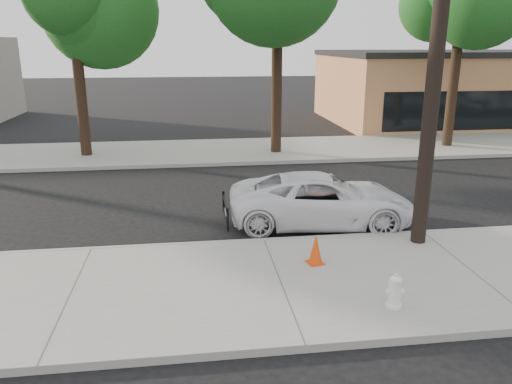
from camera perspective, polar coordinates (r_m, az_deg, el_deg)
The scene contains 11 objects.
ground at distance 13.99m, azimuth -0.36°, elevation -2.77°, with size 120.00×120.00×0.00m, color black.
near_sidewalk at distance 10.04m, azimuth 2.79°, elevation -10.49°, with size 90.00×4.40×0.15m, color gray.
far_sidewalk at distance 22.12m, azimuth -3.15°, elevation 4.72°, with size 90.00×5.00×0.15m, color gray.
curb_near at distance 12.02m, azimuth 0.91°, elevation -5.74°, with size 90.00×0.12×0.16m, color #9E9B93.
building_main at distance 34.12m, azimuth 24.04°, elevation 10.83°, with size 18.00×10.00×4.00m, color #CC7C55.
utility_pole at distance 11.64m, azimuth 20.06°, elevation 15.92°, with size 1.40×0.34×9.00m.
tree_b at distance 21.59m, azimuth -19.89°, elevation 19.74°, with size 4.34×4.20×8.45m.
tree_d at distance 24.20m, azimuth 23.14°, elevation 19.49°, with size 4.50×4.35×8.75m.
police_cruiser at distance 13.31m, azimuth 7.56°, elevation -0.86°, with size 2.25×4.88×1.36m, color white.
fire_hydrant at distance 9.32m, azimuth 15.57°, elevation -10.94°, with size 0.32×0.29×0.59m.
traffic_cone at distance 10.70m, azimuth 6.83°, elevation -6.52°, with size 0.41×0.41×0.65m.
Camera 1 is at (-1.66, -13.08, 4.66)m, focal length 35.00 mm.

